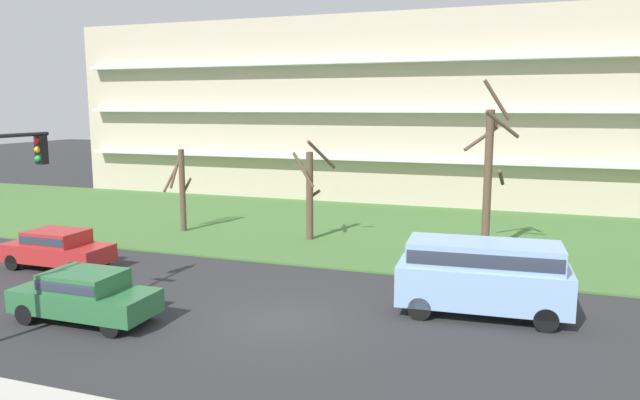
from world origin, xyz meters
name	(u,v)px	position (x,y,z in m)	size (l,w,h in m)	color
ground	(281,321)	(0.00, 0.00, 0.00)	(160.00, 160.00, 0.00)	#2D2D30
grass_lawn_strip	(385,230)	(0.00, 14.00, 0.04)	(80.00, 16.00, 0.08)	#477238
apartment_building	(431,110)	(0.00, 28.51, 6.22)	(50.94, 13.97, 12.44)	beige
tree_far_left	(181,188)	(-9.93, 10.29, 2.30)	(1.24, 1.40, 4.32)	brown
tree_left	(310,191)	(-2.92, 10.52, 2.44)	(1.96, 1.70, 4.96)	brown
tree_center	(489,174)	(5.34, 10.24, 3.64)	(2.34, 2.36, 7.58)	brown
van_blue_near_left	(483,272)	(5.73, 2.50, 1.40)	(5.31, 2.30, 2.36)	#8CB2E0
sedan_green_center_left	(85,294)	(-5.59, -2.00, 0.87)	(4.41, 1.82, 1.57)	#2D6B3D
sedan_red_center_right	(57,247)	(-10.82, 2.50, 0.87)	(4.40, 1.81, 1.57)	#B22828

